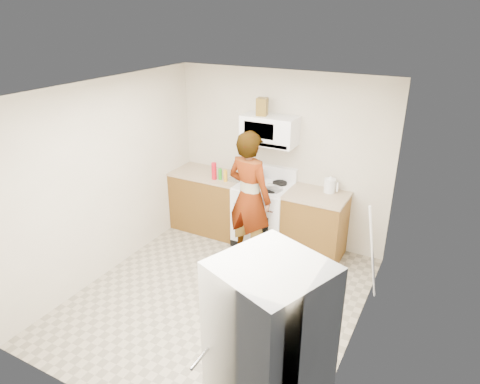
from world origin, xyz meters
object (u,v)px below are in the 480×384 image
Objects in this scene: fridge at (268,363)px; saucepan at (256,174)px; gas_range at (264,213)px; kettle at (330,186)px; person at (249,197)px; microwave at (270,130)px.

fridge reaches higher than saucepan.
gas_range reaches higher than kettle.
gas_range is 5.32× the size of saucepan.
person reaches higher than fridge.
microwave reaches higher than saucepan.
microwave reaches higher than gas_range.
person reaches higher than saucepan.
microwave reaches higher than fridge.
person is (0.00, -0.48, 0.43)m from gas_range.
microwave is at bearing 90.00° from gas_range.
gas_range is 1.49× the size of microwave.
microwave is 0.99m from person.
microwave is at bearing 158.32° from kettle.
gas_range is 3.28m from fridge.
fridge is 8.00× the size of saucepan.
kettle is 1.09m from saucepan.
kettle is (0.90, 0.04, -0.67)m from microwave.
fridge is 9.00× the size of kettle.
fridge is 3.15m from kettle.
gas_range is at bearing -90.00° from microwave.
fridge is at bearing -64.49° from gas_range.
microwave is (0.00, 0.13, 1.21)m from gas_range.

